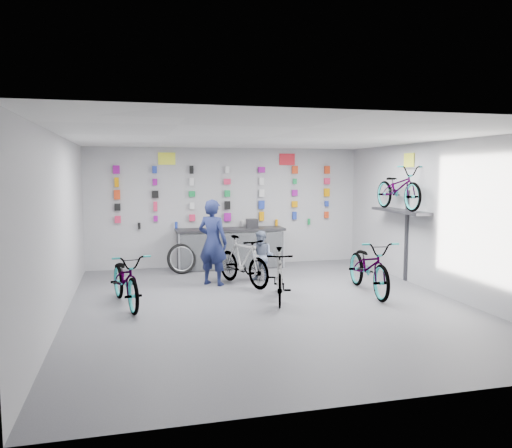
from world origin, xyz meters
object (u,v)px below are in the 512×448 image
object	(u,v)px
counter	(231,249)
bike_service	(243,261)
bike_right	(369,266)
clerk	(213,242)
bike_left	(126,279)
customer	(262,256)
bike_center	(279,275)

from	to	relation	value
counter	bike_service	bearing A→B (deg)	-93.16
counter	bike_right	distance (m)	3.85
clerk	bike_service	bearing A→B (deg)	-159.14
bike_left	clerk	size ratio (longest dim) A/B	1.02
bike_service	clerk	distance (m)	0.75
bike_service	customer	world-z (taller)	customer
counter	clerk	size ratio (longest dim) A/B	1.48
counter	customer	bearing A→B (deg)	-77.47
clerk	customer	xyz separation A→B (m)	(1.09, 0.04, -0.36)
bike_left	clerk	distance (m)	2.24
bike_left	customer	size ratio (longest dim) A/B	1.68
customer	clerk	bearing A→B (deg)	-141.66
bike_service	bike_left	bearing A→B (deg)	-179.14
customer	counter	bearing A→B (deg)	138.70
bike_left	bike_right	bearing A→B (deg)	-14.89
bike_center	bike_right	xyz separation A→B (m)	(1.91, 0.19, 0.05)
clerk	bike_center	bearing A→B (deg)	158.67
counter	bike_service	xyz separation A→B (m)	(-0.11, -1.91, 0.04)
bike_service	clerk	bearing A→B (deg)	138.77
bike_service	customer	bearing A→B (deg)	1.91
bike_right	bike_service	xyz separation A→B (m)	(-2.27, 1.28, -0.02)
customer	bike_right	bearing A→B (deg)	-3.86
bike_left	bike_right	xyz separation A→B (m)	(4.66, -0.17, 0.05)
counter	bike_service	world-z (taller)	bike_service
counter	bike_center	distance (m)	3.38
counter	bike_right	size ratio (longest dim) A/B	1.31
bike_right	clerk	size ratio (longest dim) A/B	1.13
counter	bike_right	xyz separation A→B (m)	(2.17, -3.18, 0.06)
bike_service	customer	size ratio (longest dim) A/B	1.56
bike_left	customer	xyz separation A→B (m)	(2.87, 1.34, 0.07)
bike_right	bike_center	bearing A→B (deg)	-168.66
counter	bike_service	size ratio (longest dim) A/B	1.55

